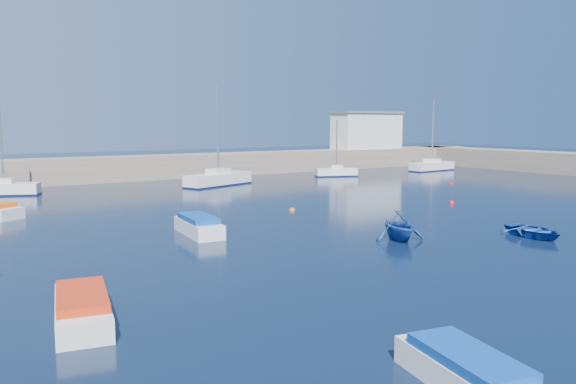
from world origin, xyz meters
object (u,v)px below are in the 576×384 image
sailboat_7 (336,172)px  motorboat_1 (199,226)px  motorboat_0 (82,308)px  dinghy_center (534,231)px  sailboat_6 (218,179)px  harbor_office (367,131)px  sailboat_5 (4,189)px  dinghy_left (399,225)px  sailboat_8 (432,166)px  motorboat_3 (468,373)px

sailboat_7 → motorboat_1: (-27.69, -23.49, -0.02)m
motorboat_0 → dinghy_center: motorboat_0 is taller
sailboat_6 → sailboat_7: (15.95, 1.35, -0.15)m
sailboat_7 → harbor_office: bearing=-32.5°
sailboat_6 → motorboat_1: 25.06m
sailboat_5 → sailboat_6: bearing=-75.6°
harbor_office → motorboat_0: bearing=-138.1°
sailboat_5 → dinghy_left: (15.83, -32.32, 0.21)m
harbor_office → dinghy_center: bearing=-119.7°
sailboat_5 → sailboat_8: size_ratio=0.83×
harbor_office → dinghy_center: (-24.70, -43.32, -4.74)m
sailboat_6 → motorboat_0: (-20.55, -33.27, -0.21)m
sailboat_8 → dinghy_left: (-34.73, -30.29, 0.18)m
motorboat_1 → motorboat_3: bearing=-91.3°
sailboat_5 → dinghy_left: 35.99m
motorboat_0 → motorboat_1: 14.19m
sailboat_5 → motorboat_3: bearing=-150.3°
motorboat_3 → sailboat_6: bearing=83.2°
sailboat_8 → dinghy_center: sailboat_8 is taller
motorboat_0 → sailboat_7: bearing=53.6°
sailboat_5 → dinghy_center: size_ratio=2.20×
motorboat_1 → motorboat_0: bearing=-123.6°
motorboat_0 → motorboat_1: size_ratio=1.04×
sailboat_8 → motorboat_1: sailboat_8 is taller
sailboat_8 → motorboat_1: size_ratio=2.03×
motorboat_0 → motorboat_3: 11.69m
sailboat_5 → motorboat_1: (7.38, -25.09, -0.08)m
motorboat_3 → dinghy_center: 20.21m
sailboat_5 → dinghy_left: sailboat_5 is taller
sailboat_8 → dinghy_center: (-27.85, -33.71, -0.27)m
motorboat_3 → dinghy_left: bearing=63.0°
sailboat_8 → harbor_office: bearing=12.7°
harbor_office → sailboat_8: sailboat_8 is taller
sailboat_6 → dinghy_center: bearing=165.4°
motorboat_0 → dinghy_left: size_ratio=1.54×
sailboat_8 → motorboat_3: (-45.34, -43.82, -0.18)m
sailboat_5 → sailboat_8: sailboat_8 is taller
sailboat_5 → dinghy_center: (22.71, -35.74, -0.23)m
sailboat_6 → harbor_office: bearing=-90.4°
motorboat_0 → motorboat_3: (6.63, -9.62, -0.02)m
motorboat_3 → sailboat_7: bearing=67.1°
sailboat_5 → sailboat_6: (19.13, -2.95, 0.09)m
sailboat_7 → motorboat_0: bearing=154.4°
sailboat_7 → sailboat_8: (15.48, -0.43, 0.10)m
harbor_office → sailboat_5: sailboat_5 is taller
sailboat_5 → motorboat_3: size_ratio=1.76×
sailboat_6 → sailboat_8: 31.44m
harbor_office → motorboat_3: bearing=-128.3°
motorboat_1 → motorboat_3: size_ratio=1.05×
harbor_office → sailboat_8: 11.05m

